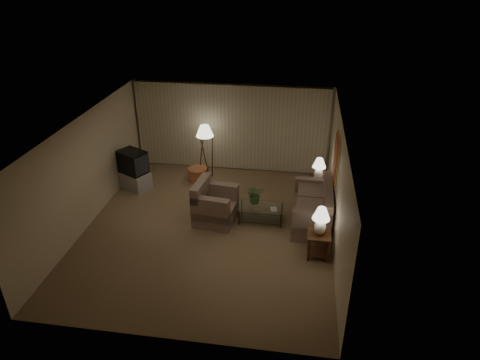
{
  "coord_description": "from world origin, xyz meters",
  "views": [
    {
      "loc": [
        2.07,
        -8.62,
        6.0
      ],
      "look_at": [
        0.69,
        0.6,
        1.09
      ],
      "focal_mm": 32.0,
      "sensor_mm": 36.0,
      "label": 1
    }
  ],
  "objects_px": {
    "table_lamp_near": "(321,219)",
    "vase": "(255,204)",
    "table_lamp_far": "(319,167)",
    "floor_lamp": "(205,150)",
    "armchair": "(216,206)",
    "side_table_far": "(317,186)",
    "coffee_table": "(261,211)",
    "crt_tv": "(133,162)",
    "tv_cabinet": "(135,180)",
    "side_table_near": "(319,241)",
    "ottoman": "(198,174)",
    "sofa": "(312,209)"
  },
  "relations": [
    {
      "from": "armchair",
      "to": "side_table_far",
      "type": "bearing_deg",
      "value": -52.32
    },
    {
      "from": "side_table_far",
      "to": "coffee_table",
      "type": "bearing_deg",
      "value": -136.32
    },
    {
      "from": "crt_tv",
      "to": "side_table_near",
      "type": "bearing_deg",
      "value": 2.77
    },
    {
      "from": "side_table_far",
      "to": "tv_cabinet",
      "type": "height_order",
      "value": "side_table_far"
    },
    {
      "from": "coffee_table",
      "to": "crt_tv",
      "type": "height_order",
      "value": "crt_tv"
    },
    {
      "from": "side_table_far",
      "to": "coffee_table",
      "type": "relative_size",
      "value": 0.51
    },
    {
      "from": "sofa",
      "to": "side_table_near",
      "type": "bearing_deg",
      "value": 7.24
    },
    {
      "from": "side_table_near",
      "to": "floor_lamp",
      "type": "height_order",
      "value": "floor_lamp"
    },
    {
      "from": "armchair",
      "to": "coffee_table",
      "type": "height_order",
      "value": "armchair"
    },
    {
      "from": "crt_tv",
      "to": "ottoman",
      "type": "xyz_separation_m",
      "value": [
        1.68,
        0.74,
        -0.63
      ]
    },
    {
      "from": "table_lamp_near",
      "to": "vase",
      "type": "relative_size",
      "value": 4.68
    },
    {
      "from": "side_table_far",
      "to": "vase",
      "type": "bearing_deg",
      "value": -139.2
    },
    {
      "from": "sofa",
      "to": "tv_cabinet",
      "type": "relative_size",
      "value": 1.78
    },
    {
      "from": "sofa",
      "to": "floor_lamp",
      "type": "height_order",
      "value": "floor_lamp"
    },
    {
      "from": "table_lamp_near",
      "to": "tv_cabinet",
      "type": "distance_m",
      "value": 5.8
    },
    {
      "from": "side_table_near",
      "to": "ottoman",
      "type": "xyz_separation_m",
      "value": [
        -3.52,
        3.21,
        -0.22
      ]
    },
    {
      "from": "tv_cabinet",
      "to": "vase",
      "type": "bearing_deg",
      "value": 9.63
    },
    {
      "from": "side_table_near",
      "to": "table_lamp_far",
      "type": "distance_m",
      "value": 2.66
    },
    {
      "from": "coffee_table",
      "to": "vase",
      "type": "distance_m",
      "value": 0.26
    },
    {
      "from": "side_table_near",
      "to": "tv_cabinet",
      "type": "bearing_deg",
      "value": 154.6
    },
    {
      "from": "crt_tv",
      "to": "ottoman",
      "type": "distance_m",
      "value": 1.94
    },
    {
      "from": "sofa",
      "to": "ottoman",
      "type": "xyz_separation_m",
      "value": [
        -3.37,
        1.86,
        -0.22
      ]
    },
    {
      "from": "tv_cabinet",
      "to": "crt_tv",
      "type": "xyz_separation_m",
      "value": [
        0.0,
        0.0,
        0.57
      ]
    },
    {
      "from": "table_lamp_near",
      "to": "armchair",
      "type": "bearing_deg",
      "value": 156.45
    },
    {
      "from": "sofa",
      "to": "vase",
      "type": "xyz_separation_m",
      "value": [
        -1.41,
        -0.1,
        0.08
      ]
    },
    {
      "from": "floor_lamp",
      "to": "ottoman",
      "type": "distance_m",
      "value": 0.77
    },
    {
      "from": "sofa",
      "to": "ottoman",
      "type": "height_order",
      "value": "sofa"
    },
    {
      "from": "coffee_table",
      "to": "crt_tv",
      "type": "bearing_deg",
      "value": 162.15
    },
    {
      "from": "armchair",
      "to": "coffee_table",
      "type": "xyz_separation_m",
      "value": [
        1.13,
        0.14,
        -0.15
      ]
    },
    {
      "from": "table_lamp_near",
      "to": "tv_cabinet",
      "type": "bearing_deg",
      "value": 154.6
    },
    {
      "from": "table_lamp_near",
      "to": "vase",
      "type": "bearing_deg",
      "value": 141.36
    },
    {
      "from": "table_lamp_near",
      "to": "ottoman",
      "type": "bearing_deg",
      "value": 137.66
    },
    {
      "from": "armchair",
      "to": "vase",
      "type": "bearing_deg",
      "value": -74.5
    },
    {
      "from": "table_lamp_far",
      "to": "floor_lamp",
      "type": "xyz_separation_m",
      "value": [
        -3.34,
        0.97,
        -0.13
      ]
    },
    {
      "from": "side_table_far",
      "to": "floor_lamp",
      "type": "relative_size",
      "value": 0.37
    },
    {
      "from": "side_table_near",
      "to": "floor_lamp",
      "type": "distance_m",
      "value": 4.91
    },
    {
      "from": "crt_tv",
      "to": "coffee_table",
      "type": "bearing_deg",
      "value": 10.32
    },
    {
      "from": "sofa",
      "to": "side_table_far",
      "type": "xyz_separation_m",
      "value": [
        0.15,
        1.25,
        -0.01
      ]
    },
    {
      "from": "table_lamp_near",
      "to": "crt_tv",
      "type": "distance_m",
      "value": 5.76
    },
    {
      "from": "armchair",
      "to": "side_table_near",
      "type": "bearing_deg",
      "value": -106.23
    },
    {
      "from": "side_table_far",
      "to": "tv_cabinet",
      "type": "distance_m",
      "value": 5.2
    },
    {
      "from": "armchair",
      "to": "table_lamp_near",
      "type": "distance_m",
      "value": 2.83
    },
    {
      "from": "side_table_far",
      "to": "table_lamp_far",
      "type": "height_order",
      "value": "table_lamp_far"
    },
    {
      "from": "side_table_near",
      "to": "armchair",
      "type": "bearing_deg",
      "value": 156.45
    },
    {
      "from": "side_table_near",
      "to": "crt_tv",
      "type": "xyz_separation_m",
      "value": [
        -5.2,
        2.47,
        0.42
      ]
    },
    {
      "from": "tv_cabinet",
      "to": "floor_lamp",
      "type": "height_order",
      "value": "floor_lamp"
    },
    {
      "from": "armchair",
      "to": "side_table_near",
      "type": "xyz_separation_m",
      "value": [
        2.54,
        -1.11,
        -0.02
      ]
    },
    {
      "from": "side_table_far",
      "to": "table_lamp_near",
      "type": "distance_m",
      "value": 2.67
    },
    {
      "from": "coffee_table",
      "to": "crt_tv",
      "type": "distance_m",
      "value": 4.01
    },
    {
      "from": "sofa",
      "to": "table_lamp_far",
      "type": "bearing_deg",
      "value": 174.06
    }
  ]
}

